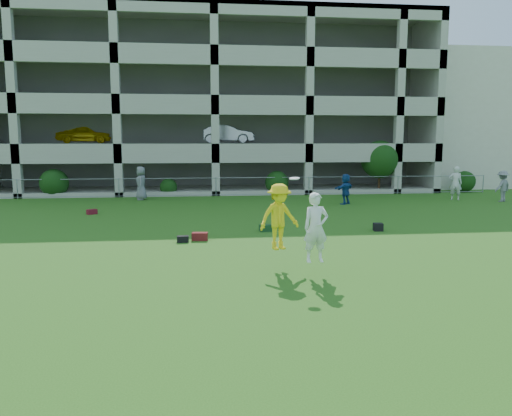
{
  "coord_description": "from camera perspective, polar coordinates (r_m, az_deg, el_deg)",
  "views": [
    {
      "loc": [
        -1.16,
        -12.49,
        3.54
      ],
      "look_at": [
        0.67,
        3.0,
        1.4
      ],
      "focal_mm": 35.0,
      "sensor_mm": 36.0,
      "label": 1
    }
  ],
  "objects": [
    {
      "name": "bag_red_f",
      "position": [
        25.13,
        -18.25,
        -0.41
      ],
      "size": [
        0.53,
        0.49,
        0.24
      ],
      "primitive_type": "cube",
      "rotation": [
        0.0,
        0.0,
        0.63
      ],
      "color": "#5B0F12",
      "rests_on": "ground"
    },
    {
      "name": "crate_d",
      "position": [
        20.12,
        13.78,
        -2.12
      ],
      "size": [
        0.4,
        0.4,
        0.3
      ],
      "primitive_type": "cube",
      "rotation": [
        0.0,
        0.0,
        -0.14
      ],
      "color": "black",
      "rests_on": "ground"
    },
    {
      "name": "ground",
      "position": [
        13.04,
        -1.39,
        -7.94
      ],
      "size": [
        100.0,
        100.0,
        0.0
      ],
      "primitive_type": "plane",
      "color": "#235114",
      "rests_on": "ground"
    },
    {
      "name": "bystander_e",
      "position": [
        31.74,
        21.84,
        2.65
      ],
      "size": [
        0.86,
        0.72,
        2.0
      ],
      "primitive_type": "imported",
      "rotation": [
        0.0,
        0.0,
        2.74
      ],
      "color": "silver",
      "rests_on": "ground"
    },
    {
      "name": "parking_garage",
      "position": [
        40.29,
        -5.19,
        11.29
      ],
      "size": [
        30.0,
        14.0,
        12.0
      ],
      "color": "#9E998C",
      "rests_on": "ground"
    },
    {
      "name": "bag_red_a",
      "position": [
        17.8,
        -6.45,
        -3.25
      ],
      "size": [
        0.58,
        0.36,
        0.28
      ],
      "primitive_type": "cube",
      "rotation": [
        0.0,
        0.0,
        -0.11
      ],
      "color": "#52180E",
      "rests_on": "ground"
    },
    {
      "name": "stucco_building",
      "position": [
        47.17,
        24.39,
        8.89
      ],
      "size": [
        16.0,
        14.0,
        10.0
      ],
      "primitive_type": "cube",
      "color": "beige",
      "rests_on": "ground"
    },
    {
      "name": "bystander_c",
      "position": [
        30.32,
        -13.0,
        2.78
      ],
      "size": [
        0.74,
        1.03,
        1.98
      ],
      "primitive_type": "imported",
      "rotation": [
        0.0,
        0.0,
        -1.46
      ],
      "color": "slate",
      "rests_on": "ground"
    },
    {
      "name": "bag_black_b",
      "position": [
        17.57,
        -8.37,
        -3.53
      ],
      "size": [
        0.41,
        0.27,
        0.22
      ],
      "primitive_type": "cube",
      "rotation": [
        0.0,
        0.0,
        0.06
      ],
      "color": "black",
      "rests_on": "ground"
    },
    {
      "name": "shrub_row",
      "position": [
        32.77,
        3.4,
        4.23
      ],
      "size": [
        34.38,
        2.52,
        3.5
      ],
      "color": "#163D11",
      "rests_on": "ground"
    },
    {
      "name": "frisbee_contest",
      "position": [
        13.49,
        3.74,
        -1.32
      ],
      "size": [
        1.84,
        1.64,
        2.2
      ],
      "color": "yellow",
      "rests_on": "ground"
    },
    {
      "name": "fence",
      "position": [
        31.65,
        -4.6,
        2.47
      ],
      "size": [
        36.06,
        0.06,
        1.2
      ],
      "color": "gray",
      "rests_on": "ground"
    },
    {
      "name": "bystander_f",
      "position": [
        31.97,
        26.33,
        2.25
      ],
      "size": [
        1.33,
        1.07,
        1.79
      ],
      "primitive_type": "imported",
      "rotation": [
        0.0,
        0.0,
        3.56
      ],
      "color": "slate",
      "rests_on": "ground"
    },
    {
      "name": "bag_green_c",
      "position": [
        19.45,
        1.17,
        -2.29
      ],
      "size": [
        0.55,
        0.42,
        0.26
      ],
      "primitive_type": "cube",
      "rotation": [
        0.0,
        0.0,
        0.14
      ],
      "color": "#13351A",
      "rests_on": "ground"
    },
    {
      "name": "bystander_d",
      "position": [
        28.01,
        10.2,
        2.15
      ],
      "size": [
        1.51,
        1.39,
        1.68
      ],
      "primitive_type": "imported",
      "rotation": [
        0.0,
        0.0,
        3.84
      ],
      "color": "navy",
      "rests_on": "ground"
    }
  ]
}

